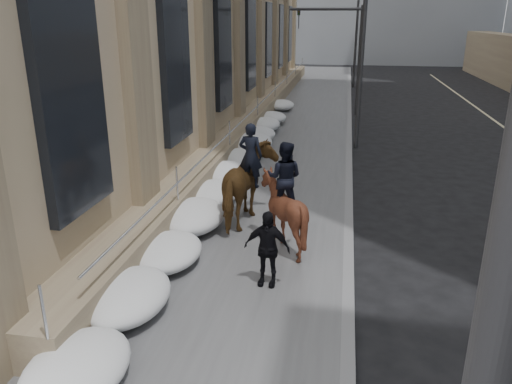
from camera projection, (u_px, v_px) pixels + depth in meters
The scene contains 11 objects.
ground at pixel (204, 325), 9.23m from camera, with size 140.00×140.00×0.00m, color black.
sidewalk at pixel (277, 169), 18.50m from camera, with size 5.00×80.00×0.12m, color #4C4D4F.
curb at pixel (349, 173), 18.06m from camera, with size 0.24×80.00×0.12m, color slate.
streetlight_near at pixel (459, 272), 1.68m from camera, with size 1.71×0.24×8.00m.
streetlight_mid at pixel (359, 38), 20.26m from camera, with size 1.71×0.24×8.00m.
streetlight_far at pixel (355, 28), 38.83m from camera, with size 1.71×0.24×8.00m.
traffic_signal at pixel (344, 43), 27.99m from camera, with size 4.10×0.22×6.00m.
snow_bank at pixel (228, 171), 16.84m from camera, with size 1.70×18.10×0.76m.
mounted_horse_left at pixel (249, 184), 13.19m from camera, with size 1.32×2.55×2.70m.
mounted_horse_right at pixel (283, 206), 11.81m from camera, with size 1.60×1.76×2.57m.
pedestrian at pixel (267, 248), 10.17m from camera, with size 0.95×0.40×1.63m, color black.
Camera 1 is at (2.33, -7.59, 5.40)m, focal length 35.00 mm.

